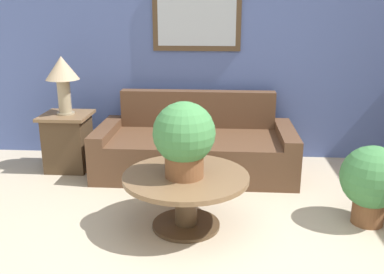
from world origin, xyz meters
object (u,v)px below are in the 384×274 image
object	(u,v)px
coffee_table	(186,189)
table_lamp	(62,74)
potted_plant_on_table	(184,137)
side_table	(68,141)
couch_main	(196,148)
potted_plant_floor	(372,180)

from	to	relation	value
coffee_table	table_lamp	xyz separation A→B (m)	(-1.45, 1.28, 0.75)
potted_plant_on_table	coffee_table	bearing A→B (deg)	74.93
side_table	table_lamp	distance (m)	0.77
side_table	potted_plant_on_table	xyz separation A→B (m)	(1.44, -1.31, 0.47)
couch_main	potted_plant_on_table	distance (m)	1.43
couch_main	potted_plant_floor	bearing A→B (deg)	-35.87
potted_plant_on_table	table_lamp	bearing A→B (deg)	137.73
coffee_table	potted_plant_floor	size ratio (longest dim) A/B	1.51
coffee_table	potted_plant_on_table	size ratio (longest dim) A/B	1.69
couch_main	potted_plant_on_table	size ratio (longest dim) A/B	3.52
couch_main	side_table	size ratio (longest dim) A/B	3.36
couch_main	potted_plant_floor	size ratio (longest dim) A/B	3.14
couch_main	coffee_table	bearing A→B (deg)	-89.88
couch_main	side_table	distance (m)	1.45
coffee_table	potted_plant_on_table	distance (m)	0.46
couch_main	table_lamp	bearing A→B (deg)	-179.28
couch_main	potted_plant_floor	xyz separation A→B (m)	(1.55, -1.12, 0.12)
couch_main	potted_plant_on_table	world-z (taller)	potted_plant_on_table
couch_main	side_table	xyz separation A→B (m)	(-1.45, -0.02, 0.06)
side_table	potted_plant_floor	size ratio (longest dim) A/B	0.93
coffee_table	couch_main	bearing A→B (deg)	90.12
couch_main	table_lamp	xyz separation A→B (m)	(-1.45, -0.02, 0.82)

